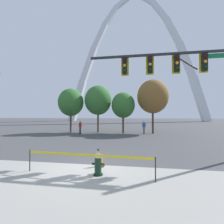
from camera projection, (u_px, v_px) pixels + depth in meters
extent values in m
plane|color=#474749|center=(88.00, 167.00, 7.42)|extent=(240.00, 240.00, 0.00)
cube|color=#99968E|center=(36.00, 216.00, 3.76)|extent=(40.00, 8.00, 0.01)
cylinder|color=black|center=(98.00, 175.00, 6.35)|extent=(0.36, 0.36, 0.05)
cylinder|color=#14331E|center=(98.00, 166.00, 6.35)|extent=(0.26, 0.26, 0.62)
cylinder|color=#B7B7BC|center=(98.00, 157.00, 6.36)|extent=(0.30, 0.30, 0.04)
cone|color=#B7B7BC|center=(98.00, 153.00, 6.36)|extent=(0.30, 0.30, 0.22)
cylinder|color=black|center=(98.00, 150.00, 6.36)|extent=(0.06, 0.06, 0.06)
cylinder|color=#14331E|center=(93.00, 164.00, 6.38)|extent=(0.10, 0.09, 0.09)
cylinder|color=#14331E|center=(103.00, 164.00, 6.32)|extent=(0.10, 0.09, 0.09)
cylinder|color=#14331E|center=(99.00, 165.00, 6.55)|extent=(0.13, 0.14, 0.13)
cylinder|color=black|center=(100.00, 164.00, 6.63)|extent=(0.15, 0.03, 0.15)
cylinder|color=#232326|center=(30.00, 160.00, 6.82)|extent=(0.04, 0.04, 0.86)
cylinder|color=#232326|center=(155.00, 170.00, 5.67)|extent=(0.04, 0.04, 0.86)
cube|color=yellow|center=(87.00, 155.00, 6.25)|extent=(4.91, 0.33, 0.08)
cube|color=black|center=(100.00, 166.00, 7.46)|extent=(0.36, 0.36, 0.03)
cone|color=orange|center=(100.00, 158.00, 7.47)|extent=(0.28, 0.28, 0.70)
cylinder|color=white|center=(100.00, 157.00, 7.47)|extent=(0.17, 0.17, 0.08)
cube|color=#232326|center=(157.00, 55.00, 9.28)|extent=(7.60, 0.12, 0.12)
cylinder|color=#232326|center=(187.00, 63.00, 9.01)|extent=(1.11, 0.08, 0.81)
cube|color=black|center=(205.00, 62.00, 8.86)|extent=(0.26, 0.24, 0.90)
cube|color=gold|center=(204.00, 63.00, 9.00)|extent=(0.44, 0.03, 1.04)
sphere|color=#360606|center=(205.00, 56.00, 8.74)|extent=(0.16, 0.16, 0.16)
sphere|color=orange|center=(205.00, 61.00, 8.74)|extent=(0.16, 0.16, 0.16)
sphere|color=black|center=(206.00, 67.00, 8.73)|extent=(0.16, 0.16, 0.16)
cube|color=black|center=(177.00, 64.00, 9.10)|extent=(0.26, 0.24, 0.90)
cube|color=gold|center=(176.00, 64.00, 9.24)|extent=(0.44, 0.03, 1.04)
sphere|color=#360606|center=(177.00, 58.00, 8.98)|extent=(0.16, 0.16, 0.16)
sphere|color=orange|center=(177.00, 63.00, 8.97)|extent=(0.16, 0.16, 0.16)
sphere|color=black|center=(177.00, 68.00, 8.97)|extent=(0.16, 0.16, 0.16)
cube|color=black|center=(150.00, 65.00, 9.34)|extent=(0.26, 0.24, 0.90)
cube|color=gold|center=(150.00, 66.00, 9.48)|extent=(0.44, 0.03, 1.04)
sphere|color=#360606|center=(150.00, 59.00, 9.22)|extent=(0.16, 0.16, 0.16)
sphere|color=orange|center=(150.00, 64.00, 9.21)|extent=(0.16, 0.16, 0.16)
sphere|color=black|center=(150.00, 69.00, 9.20)|extent=(0.16, 0.16, 0.16)
cube|color=black|center=(125.00, 66.00, 9.58)|extent=(0.26, 0.24, 0.90)
cube|color=gold|center=(125.00, 67.00, 9.71)|extent=(0.44, 0.03, 1.04)
sphere|color=#360606|center=(125.00, 60.00, 9.45)|extent=(0.16, 0.16, 0.16)
sphere|color=orange|center=(125.00, 65.00, 9.45)|extent=(0.16, 0.16, 0.16)
sphere|color=black|center=(125.00, 70.00, 9.44)|extent=(0.16, 0.16, 0.16)
cube|color=#0F6638|center=(217.00, 56.00, 8.75)|extent=(0.90, 0.04, 0.24)
cube|color=silver|center=(78.00, 101.00, 69.43)|extent=(7.21, 2.60, 17.10)
cube|color=silver|center=(89.00, 65.00, 68.93)|extent=(6.91, 2.33, 13.91)
cube|color=silver|center=(100.00, 37.00, 68.36)|extent=(6.58, 2.05, 10.75)
cube|color=silver|center=(111.00, 16.00, 67.73)|extent=(6.19, 1.78, 7.64)
cube|color=silver|center=(123.00, 2.00, 67.03)|extent=(5.63, 1.51, 4.55)
cube|color=silver|center=(159.00, 11.00, 64.55)|extent=(6.19, 1.78, 7.64)
cube|color=silver|center=(172.00, 31.00, 63.59)|extent=(6.58, 2.05, 10.75)
cube|color=silver|center=(186.00, 60.00, 62.57)|extent=(6.91, 2.33, 13.91)
cube|color=silver|center=(200.00, 99.00, 61.49)|extent=(7.21, 2.60, 17.10)
cylinder|color=brown|center=(71.00, 123.00, 22.35)|extent=(0.24, 0.24, 2.49)
ellipsoid|color=#336B2D|center=(71.00, 102.00, 22.40)|extent=(3.33, 3.33, 3.66)
cylinder|color=brown|center=(98.00, 122.00, 22.45)|extent=(0.24, 0.24, 2.67)
ellipsoid|color=#336B2D|center=(98.00, 100.00, 22.51)|extent=(3.56, 3.56, 3.92)
cylinder|color=#473323|center=(123.00, 124.00, 21.45)|extent=(0.24, 0.24, 2.23)
ellipsoid|color=#336B2D|center=(123.00, 105.00, 21.50)|extent=(2.97, 2.97, 3.26)
cylinder|color=#473323|center=(153.00, 122.00, 21.01)|extent=(0.24, 0.24, 2.88)
ellipsoid|color=brown|center=(153.00, 96.00, 21.07)|extent=(3.84, 3.84, 4.23)
cylinder|color=#38383D|center=(80.00, 131.00, 20.08)|extent=(0.22, 0.22, 0.84)
cube|color=#B22323|center=(80.00, 125.00, 20.10)|extent=(0.39, 0.38, 0.54)
sphere|color=#936B4C|center=(80.00, 122.00, 20.11)|extent=(0.20, 0.20, 0.20)
cylinder|color=brown|center=(144.00, 131.00, 20.35)|extent=(0.22, 0.22, 0.84)
cube|color=#2D4C99|center=(144.00, 125.00, 20.37)|extent=(0.39, 0.32, 0.54)
sphere|color=tan|center=(144.00, 122.00, 20.37)|extent=(0.20, 0.20, 0.20)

